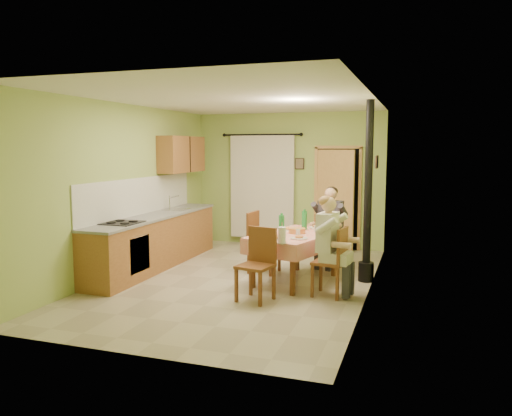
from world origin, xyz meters
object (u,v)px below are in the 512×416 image
(chair_right, at_px, (330,276))
(man_far, at_px, (330,218))
(dining_table, at_px, (295,258))
(stove_flue, at_px, (367,216))
(chair_near, at_px, (256,280))
(man_right, at_px, (330,234))
(chair_far, at_px, (329,252))
(chair_left, at_px, (263,255))

(chair_right, distance_m, man_far, 1.72)
(dining_table, xyz_separation_m, stove_flue, (1.05, 0.38, 0.64))
(dining_table, distance_m, chair_near, 1.14)
(dining_table, xyz_separation_m, man_far, (0.35, 1.02, 0.50))
(man_right, bearing_deg, stove_flue, -15.58)
(chair_far, bearing_deg, chair_right, -68.20)
(man_right, distance_m, stove_flue, 1.05)
(chair_far, distance_m, chair_left, 1.17)
(stove_flue, bearing_deg, chair_right, -112.75)
(dining_table, relative_size, chair_left, 1.76)
(man_far, bearing_deg, dining_table, -97.88)
(chair_right, bearing_deg, chair_left, 60.96)
(dining_table, bearing_deg, chair_right, -25.25)
(dining_table, relative_size, chair_near, 1.80)
(chair_near, xyz_separation_m, chair_right, (0.92, 0.53, -0.00))
(chair_near, xyz_separation_m, chair_left, (-0.37, 1.51, 0.00))
(chair_far, relative_size, chair_right, 0.98)
(chair_left, relative_size, stove_flue, 0.36)
(dining_table, bearing_deg, man_right, -25.77)
(dining_table, height_order, chair_far, chair_far)
(chair_left, bearing_deg, chair_near, 19.39)
(chair_far, relative_size, chair_left, 0.95)
(chair_far, relative_size, man_far, 0.69)
(chair_right, height_order, stove_flue, stove_flue)
(chair_far, distance_m, man_far, 0.59)
(man_right, height_order, stove_flue, stove_flue)
(man_far, distance_m, stove_flue, 0.95)
(chair_far, bearing_deg, man_far, 90.00)
(man_far, bearing_deg, chair_left, -137.12)
(chair_near, bearing_deg, chair_left, -63.74)
(chair_near, relative_size, stove_flue, 0.36)
(man_right, bearing_deg, chair_near, 128.43)
(dining_table, height_order, chair_near, chair_near)
(dining_table, bearing_deg, chair_left, 164.43)
(chair_left, bearing_deg, stove_flue, 94.76)
(stove_flue, bearing_deg, dining_table, -159.96)
(chair_right, relative_size, man_far, 0.71)
(chair_right, relative_size, stove_flue, 0.35)
(chair_right, bearing_deg, man_right, 90.00)
(man_far, height_order, man_right, same)
(chair_near, relative_size, man_far, 0.72)
(man_right, bearing_deg, chair_right, -90.00)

